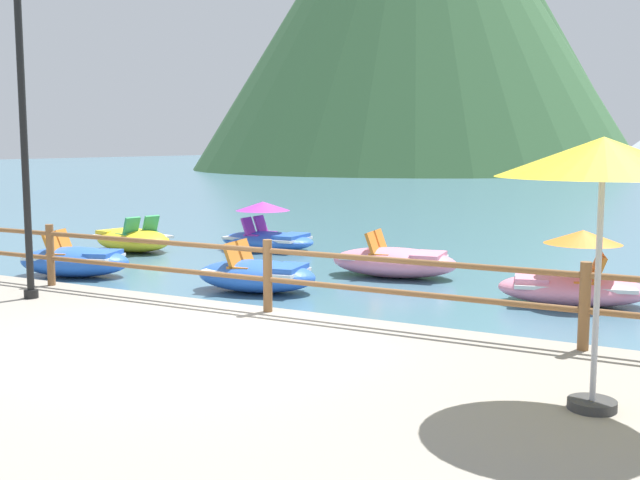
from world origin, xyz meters
name	(u,v)px	position (x,y,z in m)	size (l,w,h in m)	color
ground_plane	(633,189)	(0.00, 40.00, 0.00)	(200.00, 200.00, 0.00)	#477084
promenade_dock	(42,413)	(0.00, -2.20, 0.20)	(28.00, 8.00, 0.40)	gray
dock_railing	(268,268)	(0.00, 1.55, 0.98)	(23.92, 0.12, 0.95)	brown
lamp_post	(22,105)	(-3.44, 0.70, 3.11)	(0.28, 0.28, 4.55)	black
beach_umbrella	(603,161)	(4.37, -0.34, 2.45)	(1.70, 1.70, 2.24)	#B2B2B7
pedal_boat_0	(75,261)	(-6.01, 4.00, 0.31)	(2.46, 1.79, 0.90)	blue
pedal_boat_3	(574,280)	(3.07, 5.89, 0.40)	(2.61, 1.82, 1.21)	pink
pedal_boat_4	(395,261)	(-0.50, 6.94, 0.30)	(2.62, 1.56, 0.89)	pink
pedal_boat_5	(133,239)	(-7.48, 7.27, 0.29)	(2.45, 1.82, 0.87)	yellow
pedal_boat_6	(257,275)	(-2.03, 4.39, 0.29)	(2.33, 1.53, 0.88)	blue
pedal_boat_7	(267,234)	(-4.76, 9.02, 0.39)	(2.48, 1.45, 1.18)	blue
cliff_headland	(430,1)	(-22.96, 68.20, 16.68)	(44.19, 44.19, 35.54)	#386038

